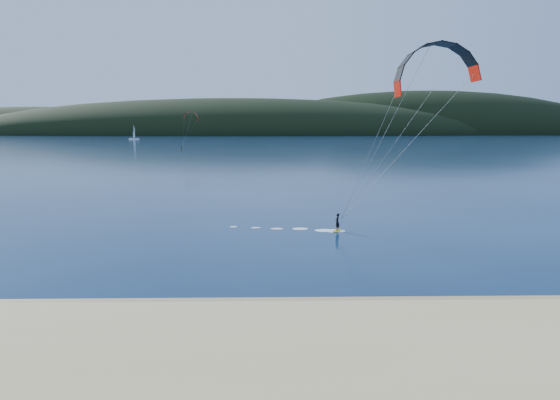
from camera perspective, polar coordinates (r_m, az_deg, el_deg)
The scene contains 6 objects.
ground at distance 22.27m, azimuth -11.25°, elevation -16.83°, with size 1800.00×1800.00×0.00m, color #081D3E.
wet_sand at distance 26.33m, azimuth -9.51°, elevation -12.56°, with size 220.00×2.50×0.10m.
headland at distance 765.14m, azimuth -1.36°, elevation 7.87°, with size 1200.00×310.00×140.00m.
kitesurfer_near at distance 40.88m, azimuth 17.43°, elevation 12.26°, with size 21.23×7.74×15.43m.
kitesurfer_far at distance 217.91m, azimuth -10.68°, elevation 9.51°, with size 9.23×4.61×16.11m.
sailboat at distance 435.30m, azimuth -17.14°, elevation 7.08°, with size 8.56×5.62×12.40m.
Camera 1 is at (3.78, -19.79, 9.50)m, focal length 30.41 mm.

